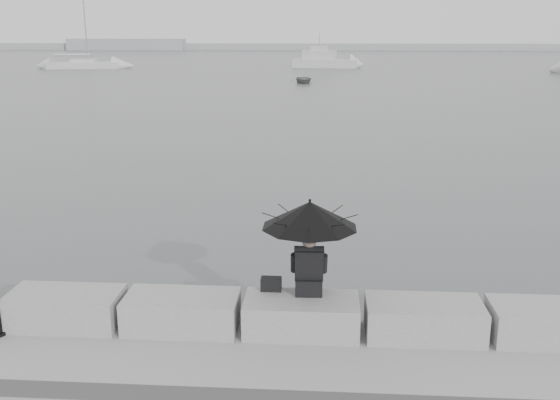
# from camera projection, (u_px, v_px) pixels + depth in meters

# --- Properties ---
(ground) EXTENTS (360.00, 360.00, 0.00)m
(ground) POSITION_uv_depth(u_px,v_px,m) (302.00, 348.00, 9.38)
(ground) COLOR #4B4E51
(ground) RESTS_ON ground
(stone_block_far_left) EXTENTS (1.60, 0.80, 0.50)m
(stone_block_far_left) POSITION_uv_depth(u_px,v_px,m) (65.00, 309.00, 8.97)
(stone_block_far_left) COLOR gray
(stone_block_far_left) RESTS_ON promenade
(stone_block_left) EXTENTS (1.60, 0.80, 0.50)m
(stone_block_left) POSITION_uv_depth(u_px,v_px,m) (182.00, 312.00, 8.86)
(stone_block_left) COLOR gray
(stone_block_left) RESTS_ON promenade
(stone_block_centre) EXTENTS (1.60, 0.80, 0.50)m
(stone_block_centre) POSITION_uv_depth(u_px,v_px,m) (301.00, 316.00, 8.75)
(stone_block_centre) COLOR gray
(stone_block_centre) RESTS_ON promenade
(stone_block_right) EXTENTS (1.60, 0.80, 0.50)m
(stone_block_right) POSITION_uv_depth(u_px,v_px,m) (424.00, 319.00, 8.63)
(stone_block_right) COLOR gray
(stone_block_right) RESTS_ON promenade
(stone_block_far_right) EXTENTS (1.60, 0.80, 0.50)m
(stone_block_far_right) POSITION_uv_depth(u_px,v_px,m) (550.00, 323.00, 8.52)
(stone_block_far_right) COLOR gray
(stone_block_far_right) RESTS_ON promenade
(seated_person) EXTENTS (1.36, 1.36, 1.39)m
(seated_person) POSITION_uv_depth(u_px,v_px,m) (310.00, 223.00, 8.62)
(seated_person) COLOR black
(seated_person) RESTS_ON stone_block_centre
(bag) EXTENTS (0.30, 0.17, 0.19)m
(bag) POSITION_uv_depth(u_px,v_px,m) (271.00, 284.00, 8.97)
(bag) COLOR black
(bag) RESTS_ON stone_block_centre
(distant_landmass) EXTENTS (180.00, 8.00, 2.80)m
(distant_landmass) POSITION_uv_depth(u_px,v_px,m) (291.00, 46.00, 158.46)
(distant_landmass) COLOR #939698
(distant_landmass) RESTS_ON ground
(sailboat_left) EXTENTS (9.23, 3.62, 12.90)m
(sailboat_left) POSITION_uv_depth(u_px,v_px,m) (84.00, 65.00, 79.69)
(sailboat_left) COLOR silver
(sailboat_left) RESTS_ON ground
(motor_cruiser) EXTENTS (8.68, 4.14, 4.50)m
(motor_cruiser) POSITION_uv_depth(u_px,v_px,m) (326.00, 61.00, 81.41)
(motor_cruiser) COLOR silver
(motor_cruiser) RESTS_ON ground
(dinghy) EXTENTS (3.52, 1.73, 0.58)m
(dinghy) POSITION_uv_depth(u_px,v_px,m) (303.00, 80.00, 57.79)
(dinghy) COLOR gray
(dinghy) RESTS_ON ground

